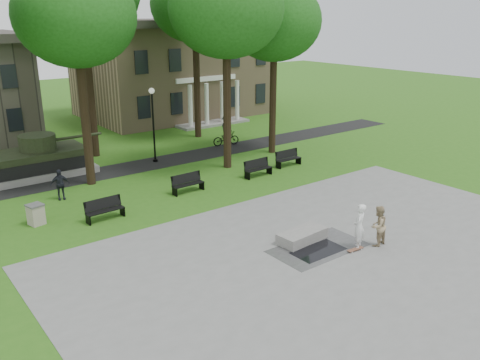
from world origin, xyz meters
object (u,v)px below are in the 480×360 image
at_px(friend_watching, 378,226).
at_px(cyclist, 226,133).
at_px(skateboarder, 359,226).
at_px(concrete_block, 302,236).
at_px(park_bench_0, 104,209).
at_px(trash_bin, 36,214).

bearing_deg(friend_watching, cyclist, -111.24).
distance_m(skateboarder, cyclist, 17.93).
bearing_deg(skateboarder, friend_watching, 126.57).
xyz_separation_m(concrete_block, park_bench_0, (-5.61, 7.29, 0.28)).
distance_m(friend_watching, park_bench_0, 12.23).
relative_size(concrete_block, skateboarder, 1.17).
bearing_deg(cyclist, friend_watching, 176.82).
bearing_deg(skateboarder, park_bench_0, -85.80).
relative_size(skateboarder, cyclist, 0.87).
height_order(concrete_block, friend_watching, friend_watching).
bearing_deg(trash_bin, park_bench_0, -25.77).
distance_m(friend_watching, cyclist, 17.98).
distance_m(concrete_block, friend_watching, 3.11).
bearing_deg(trash_bin, skateboarder, -47.29).
bearing_deg(trash_bin, cyclist, 23.18).
bearing_deg(concrete_block, cyclist, 65.18).
bearing_deg(cyclist, skateboarder, 174.06).
distance_m(concrete_block, cyclist, 16.71).
height_order(skateboarder, park_bench_0, skateboarder).
bearing_deg(friend_watching, trash_bin, -51.35).
xyz_separation_m(park_bench_0, trash_bin, (-2.70, 1.30, -0.04)).
height_order(skateboarder, friend_watching, skateboarder).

